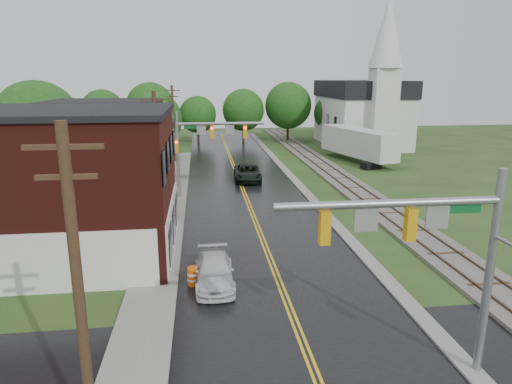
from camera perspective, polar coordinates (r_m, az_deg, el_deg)
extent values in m
cube|color=black|center=(42.15, -1.76, 0.57)|extent=(10.00, 90.00, 0.02)
cube|color=black|center=(16.63, 7.88, -22.71)|extent=(60.00, 9.00, 0.02)
cube|color=gray|center=(47.74, 4.16, 2.16)|extent=(0.80, 70.00, 0.12)
cube|color=gray|center=(37.24, -10.59, -1.52)|extent=(2.40, 50.00, 0.12)
cube|color=#48150F|center=(27.90, -25.20, 0.53)|extent=(14.00, 10.00, 8.00)
cube|color=silver|center=(27.20, -10.37, -4.12)|extent=(0.10, 9.50, 3.00)
cube|color=black|center=(27.32, -26.12, 9.01)|extent=(14.30, 10.30, 0.30)
cube|color=tan|center=(38.12, -17.95, 3.33)|extent=(8.00, 7.00, 6.40)
cube|color=#3F0F0C|center=(46.88, -14.65, 4.25)|extent=(7.00, 6.00, 4.40)
cube|color=silver|center=(70.23, 12.92, 8.61)|extent=(10.00, 16.00, 7.00)
cube|color=black|center=(69.95, 13.14, 12.44)|extent=(10.40, 16.40, 2.40)
cube|color=silver|center=(62.62, 15.50, 9.65)|extent=(3.20, 3.20, 11.00)
cone|color=silver|center=(62.70, 16.13, 18.78)|extent=(4.40, 4.40, 9.00)
cube|color=#59544C|center=(48.80, 9.47, 2.39)|extent=(3.20, 80.00, 0.20)
cube|color=#4C3828|center=(48.58, 8.67, 2.53)|extent=(0.10, 80.00, 0.12)
cube|color=#4C3828|center=(48.98, 10.29, 2.56)|extent=(0.10, 80.00, 0.12)
cylinder|color=gray|center=(17.04, 27.11, -9.33)|extent=(0.28, 0.28, 7.20)
cylinder|color=gray|center=(14.50, 16.38, -1.39)|extent=(7.20, 0.26, 0.26)
cube|color=orange|center=(14.99, 18.74, -3.85)|extent=(0.32, 0.30, 1.05)
cube|color=orange|center=(14.04, 8.58, -4.45)|extent=(0.32, 0.30, 1.05)
cube|color=gray|center=(15.32, 21.72, -2.95)|extent=(0.75, 0.06, 0.75)
cube|color=gray|center=(14.37, 13.60, -3.42)|extent=(0.75, 0.06, 0.75)
cube|color=#0C5926|center=(15.61, 24.12, -1.92)|extent=(1.40, 0.04, 0.30)
cylinder|color=gray|center=(38.37, -9.76, 4.49)|extent=(0.28, 0.28, 7.20)
cylinder|color=gray|center=(38.02, -4.45, 8.52)|extent=(7.20, 0.26, 0.26)
cube|color=orange|center=(38.07, -5.52, 7.45)|extent=(0.32, 0.30, 1.05)
cube|color=orange|center=(38.24, -1.38, 7.54)|extent=(0.32, 0.30, 1.05)
cube|color=gray|center=(38.03, -6.84, 7.71)|extent=(0.75, 0.06, 0.75)
cube|color=gray|center=(38.11, -3.34, 7.80)|extent=(0.75, 0.06, 0.75)
cube|color=#0C5926|center=(38.01, -7.94, 8.05)|extent=(1.40, 0.04, 0.30)
sphere|color=#FF0C0C|center=(37.85, -5.52, 7.91)|extent=(0.20, 0.20, 0.20)
cylinder|color=#382616|center=(12.49, -21.19, -12.71)|extent=(0.28, 0.28, 9.00)
cube|color=#382616|center=(11.34, -22.95, 5.22)|extent=(1.80, 0.12, 0.12)
cube|color=#382616|center=(11.46, -22.61, 1.76)|extent=(1.40, 0.12, 0.12)
cylinder|color=#382616|center=(33.39, -12.27, 4.50)|extent=(0.28, 0.28, 9.00)
cube|color=#382616|center=(32.98, -12.63, 11.19)|extent=(1.80, 0.12, 0.12)
cube|color=#382616|center=(33.02, -12.56, 9.98)|extent=(1.40, 0.12, 0.12)
cylinder|color=#382616|center=(55.15, -10.28, 8.33)|extent=(0.28, 0.28, 9.00)
cube|color=#382616|center=(54.91, -10.47, 12.38)|extent=(1.80, 0.12, 0.12)
cube|color=#382616|center=(54.93, -10.43, 11.65)|extent=(1.40, 0.12, 0.12)
cylinder|color=black|center=(45.87, -25.05, 2.53)|extent=(0.36, 0.36, 3.42)
sphere|color=#134414|center=(45.31, -25.60, 7.71)|extent=(7.60, 7.60, 7.60)
sphere|color=#134414|center=(44.81, -24.94, 6.86)|extent=(5.32, 5.32, 5.32)
cylinder|color=black|center=(52.54, -18.24, 4.09)|extent=(0.36, 0.36, 2.70)
sphere|color=#134414|center=(52.10, -18.52, 7.66)|extent=(6.00, 6.00, 6.00)
sphere|color=#134414|center=(51.65, -17.90, 7.07)|extent=(4.20, 4.20, 4.20)
cylinder|color=black|center=(57.68, -12.23, 5.42)|extent=(0.36, 0.36, 2.88)
sphere|color=#134414|center=(57.26, -12.42, 8.90)|extent=(6.40, 6.40, 6.40)
sphere|color=#134414|center=(56.86, -11.82, 8.33)|extent=(4.48, 4.48, 4.48)
imported|color=black|center=(44.82, -1.08, 2.40)|extent=(2.78, 5.63, 1.54)
imported|color=silver|center=(22.78, -5.22, -9.90)|extent=(1.88, 4.59, 1.33)
cube|color=black|center=(52.09, 14.18, 3.23)|extent=(2.26, 1.68, 0.80)
cylinder|color=gray|center=(59.30, 11.51, 4.67)|extent=(0.16, 0.16, 0.80)
cube|color=silver|center=(56.10, 12.61, 6.11)|extent=(5.79, 12.73, 3.11)
cylinder|color=#E3550A|center=(22.86, -7.88, -10.42)|extent=(0.59, 0.59, 0.95)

